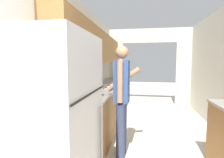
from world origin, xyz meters
The scene contains 6 objects.
wall_left centered at (-1.27, 2.44, 1.45)m, with size 0.38×7.64×2.50m.
wall_far_with_doorway centered at (0.00, 5.27, 1.45)m, with size 3.03×0.06×2.50m.
counter_left centered at (-1.01, 3.04, 0.45)m, with size 0.62×3.95×0.90m.
refrigerator centered at (-0.95, 0.64, 0.82)m, with size 0.75×0.81×1.63m.
range_oven centered at (-1.01, 3.00, 0.45)m, with size 0.66×0.76×1.04m.
person centered at (-0.50, 1.90, 0.89)m, with size 0.53×0.39×1.65m.
Camera 1 is at (-0.21, -0.62, 1.42)m, focal length 28.00 mm.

